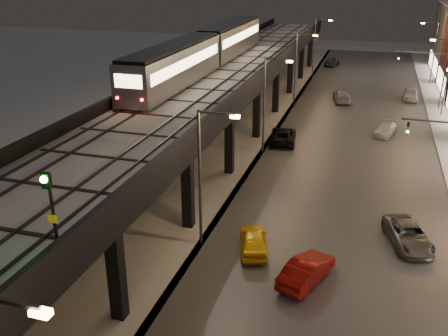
# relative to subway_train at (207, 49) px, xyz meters

# --- Properties ---
(road_surface) EXTENTS (17.00, 120.00, 0.06)m
(road_surface) POSITION_rel_subway_train_xyz_m (16.00, -2.54, -8.38)
(road_surface) COLOR #46474D
(road_surface) RESTS_ON ground
(under_viaduct_pavement) EXTENTS (11.00, 120.00, 0.06)m
(under_viaduct_pavement) POSITION_rel_subway_train_xyz_m (2.50, -2.54, -8.38)
(under_viaduct_pavement) COLOR #9FA1A8
(under_viaduct_pavement) RESTS_ON ground
(elevated_viaduct) EXTENTS (9.00, 100.00, 6.30)m
(elevated_viaduct) POSITION_rel_subway_train_xyz_m (2.50, -5.70, -2.80)
(elevated_viaduct) COLOR black
(elevated_viaduct) RESTS_ON ground
(viaduct_trackbed) EXTENTS (8.40, 100.00, 0.32)m
(viaduct_trackbed) POSITION_rel_subway_train_xyz_m (2.49, -5.57, -2.03)
(viaduct_trackbed) COLOR #B2B7C1
(viaduct_trackbed) RESTS_ON elevated_viaduct
(viaduct_parapet_streetside) EXTENTS (0.30, 100.00, 1.10)m
(viaduct_parapet_streetside) POSITION_rel_subway_train_xyz_m (6.85, -5.54, -1.56)
(viaduct_parapet_streetside) COLOR black
(viaduct_parapet_streetside) RESTS_ON elevated_viaduct
(viaduct_parapet_far) EXTENTS (0.30, 100.00, 1.10)m
(viaduct_parapet_far) POSITION_rel_subway_train_xyz_m (-1.85, -5.54, -1.56)
(viaduct_parapet_far) COLOR black
(viaduct_parapet_far) RESTS_ON elevated_viaduct
(streetlight_left_1) EXTENTS (2.57, 0.28, 9.00)m
(streetlight_left_1) POSITION_rel_subway_train_xyz_m (8.07, -24.54, -3.18)
(streetlight_left_1) COLOR #38383A
(streetlight_left_1) RESTS_ON ground
(streetlight_left_2) EXTENTS (2.57, 0.28, 9.00)m
(streetlight_left_2) POSITION_rel_subway_train_xyz_m (8.07, -6.54, -3.18)
(streetlight_left_2) COLOR #38383A
(streetlight_left_2) RESTS_ON ground
(streetlight_left_3) EXTENTS (2.57, 0.28, 9.00)m
(streetlight_left_3) POSITION_rel_subway_train_xyz_m (8.07, 11.46, -3.18)
(streetlight_left_3) COLOR #38383A
(streetlight_left_3) RESTS_ON ground
(streetlight_right_3) EXTENTS (2.56, 0.28, 9.00)m
(streetlight_right_3) POSITION_rel_subway_train_xyz_m (25.23, 11.46, -3.18)
(streetlight_right_3) COLOR #38383A
(streetlight_right_3) RESTS_ON ground
(streetlight_left_4) EXTENTS (2.57, 0.28, 9.00)m
(streetlight_left_4) POSITION_rel_subway_train_xyz_m (8.07, 29.46, -3.18)
(streetlight_left_4) COLOR #38383A
(streetlight_left_4) RESTS_ON ground
(streetlight_right_4) EXTENTS (2.56, 0.28, 9.00)m
(streetlight_right_4) POSITION_rel_subway_train_xyz_m (25.23, 29.46, -3.18)
(streetlight_right_4) COLOR #38383A
(streetlight_right_4) RESTS_ON ground
(traffic_light_rig_b) EXTENTS (6.10, 0.34, 7.00)m
(traffic_light_rig_b) POSITION_rel_subway_train_xyz_m (24.34, 14.46, -3.92)
(traffic_light_rig_b) COLOR #38383A
(traffic_light_rig_b) RESTS_ON ground
(subway_train) EXTENTS (3.02, 36.37, 3.61)m
(subway_train) POSITION_rel_subway_train_xyz_m (0.00, 0.00, 0.00)
(subway_train) COLOR gray
(subway_train) RESTS_ON viaduct_trackbed
(rail_signal) EXTENTS (0.38, 0.45, 3.27)m
(rail_signal) POSITION_rel_subway_train_xyz_m (6.40, -36.98, 0.53)
(rail_signal) COLOR black
(rail_signal) RESTS_ON viaduct_trackbed
(car_taxi) EXTENTS (2.76, 4.49, 1.43)m
(car_taxi) POSITION_rel_subway_train_xyz_m (11.24, -24.34, -7.70)
(car_taxi) COLOR yellow
(car_taxi) RESTS_ON ground
(car_near_white) EXTENTS (2.98, 4.73, 1.47)m
(car_near_white) POSITION_rel_subway_train_xyz_m (14.90, -26.71, -7.68)
(car_near_white) COLOR maroon
(car_near_white) RESTS_ON ground
(car_mid_silver) EXTENTS (3.13, 5.59, 1.48)m
(car_mid_silver) POSITION_rel_subway_train_xyz_m (9.20, -3.45, -7.68)
(car_mid_silver) COLOR black
(car_mid_silver) RESTS_ON ground
(car_mid_dark) EXTENTS (2.85, 5.36, 1.48)m
(car_mid_dark) POSITION_rel_subway_train_xyz_m (13.64, 14.65, -7.67)
(car_mid_dark) COLOR #A1A3A8
(car_mid_dark) RESTS_ON ground
(car_far_white) EXTENTS (2.67, 4.79, 1.54)m
(car_far_white) POSITION_rel_subway_train_xyz_m (9.93, 39.43, -7.64)
(car_far_white) COLOR #38383B
(car_far_white) RESTS_ON ground
(car_onc_dark) EXTENTS (3.57, 5.41, 1.38)m
(car_onc_dark) POSITION_rel_subway_train_xyz_m (20.60, -20.76, -7.72)
(car_onc_dark) COLOR #5A5C5E
(car_onc_dark) RESTS_ON ground
(car_onc_white) EXTENTS (2.70, 4.52, 1.23)m
(car_onc_white) POSITION_rel_subway_train_xyz_m (19.14, 2.08, -7.80)
(car_onc_white) COLOR silver
(car_onc_white) RESTS_ON ground
(car_onc_red) EXTENTS (1.94, 4.54, 1.53)m
(car_onc_red) POSITION_rel_subway_train_xyz_m (22.25, 18.40, -7.65)
(car_onc_red) COLOR silver
(car_onc_red) RESTS_ON ground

